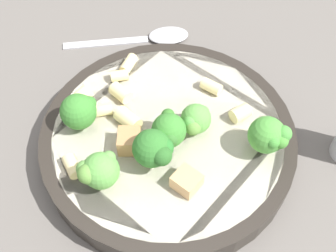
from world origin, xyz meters
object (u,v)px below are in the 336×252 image
at_px(broccoli_floret_4, 79,111).
at_px(rigatoni_8, 100,111).
at_px(chicken_chunk_1, 131,143).
at_px(spoon, 152,37).
at_px(broccoli_floret_5, 99,171).
at_px(broccoli_floret_3, 154,150).
at_px(broccoli_floret_1, 169,131).
at_px(rigatoni_1, 73,169).
at_px(rigatoni_0, 121,93).
at_px(chicken_chunk_0, 187,181).
at_px(rigatoni_4, 128,119).
at_px(broccoli_floret_2, 269,136).
at_px(rigatoni_5, 211,86).
at_px(rigatoni_2, 240,113).
at_px(broccoli_floret_0, 195,120).
at_px(rigatoni_6, 80,98).
at_px(rigatoni_7, 130,64).
at_px(pasta_bowl, 168,138).
at_px(rigatoni_3, 119,75).

distance_m(broccoli_floret_4, rigatoni_8, 0.03).
relative_size(chicken_chunk_1, spoon, 0.15).
bearing_deg(broccoli_floret_5, broccoli_floret_3, 176.62).
bearing_deg(chicken_chunk_1, broccoli_floret_1, 161.67).
bearing_deg(rigatoni_1, rigatoni_0, -138.81).
height_order(chicken_chunk_0, chicken_chunk_1, chicken_chunk_1).
bearing_deg(rigatoni_4, broccoli_floret_2, 139.92).
relative_size(broccoli_floret_5, rigatoni_5, 1.86).
xyz_separation_m(broccoli_floret_2, rigatoni_4, (0.12, -0.10, -0.02)).
bearing_deg(rigatoni_2, broccoli_floret_5, 3.23).
bearing_deg(spoon, chicken_chunk_1, 58.56).
height_order(broccoli_floret_0, broccoli_floret_5, broccoli_floret_5).
distance_m(broccoli_floret_2, broccoli_floret_3, 0.12).
distance_m(broccoli_floret_0, rigatoni_6, 0.14).
distance_m(rigatoni_6, chicken_chunk_0, 0.16).
relative_size(rigatoni_4, rigatoni_5, 1.23).
bearing_deg(rigatoni_1, broccoli_floret_1, 173.16).
bearing_deg(broccoli_floret_0, rigatoni_5, -136.80).
bearing_deg(chicken_chunk_1, rigatoni_8, -78.36).
distance_m(broccoli_floret_3, rigatoni_7, 0.15).
bearing_deg(pasta_bowl, broccoli_floret_4, -32.13).
bearing_deg(rigatoni_5, broccoli_floret_0, 43.20).
xyz_separation_m(broccoli_floret_3, rigatoni_2, (-0.11, -0.01, -0.02)).
relative_size(rigatoni_7, rigatoni_8, 0.91).
bearing_deg(rigatoni_2, broccoli_floret_0, -7.29).
bearing_deg(broccoli_floret_5, broccoli_floret_0, -171.90).
height_order(broccoli_floret_3, spoon, broccoli_floret_3).
bearing_deg(broccoli_floret_0, pasta_bowl, -24.27).
bearing_deg(broccoli_floret_1, broccoli_floret_3, 32.79).
bearing_deg(rigatoni_0, rigatoni_3, -109.66).
height_order(rigatoni_1, rigatoni_2, rigatoni_2).
xyz_separation_m(rigatoni_1, spoon, (-0.17, -0.18, -0.03)).
height_order(rigatoni_1, spoon, rigatoni_1).
bearing_deg(rigatoni_8, broccoli_floret_5, 69.77).
distance_m(broccoli_floret_1, rigatoni_4, 0.06).
xyz_separation_m(broccoli_floret_1, rigatoni_8, (0.05, -0.07, -0.02)).
height_order(rigatoni_5, rigatoni_6, rigatoni_6).
height_order(broccoli_floret_2, broccoli_floret_3, broccoli_floret_3).
bearing_deg(rigatoni_4, rigatoni_0, -101.15).
bearing_deg(rigatoni_3, spoon, -135.75).
distance_m(rigatoni_5, chicken_chunk_0, 0.13).
bearing_deg(rigatoni_6, broccoli_floret_2, 135.27).
bearing_deg(rigatoni_5, spoon, -85.94).
relative_size(broccoli_floret_0, chicken_chunk_1, 1.38).
distance_m(rigatoni_2, rigatoni_5, 0.05).
bearing_deg(rigatoni_6, chicken_chunk_0, 111.05).
relative_size(broccoli_floret_1, broccoli_floret_4, 1.01).
relative_size(rigatoni_0, chicken_chunk_1, 0.96).
distance_m(rigatoni_6, rigatoni_8, 0.03).
xyz_separation_m(rigatoni_1, rigatoni_2, (-0.19, 0.02, 0.00)).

